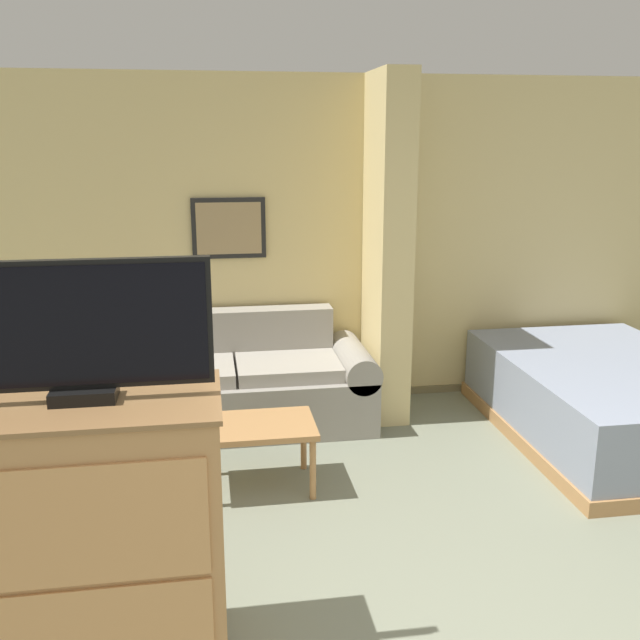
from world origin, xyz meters
TOP-DOWN VIEW (x-y plane):
  - wall_back at (-0.00, 3.57)m, footprint 7.59×0.16m
  - wall_partition_pillar at (0.33, 3.18)m, footprint 0.24×0.68m
  - couch at (-0.85, 3.09)m, footprint 2.07×0.84m
  - coffee_table at (-0.78, 2.05)m, footprint 0.75×0.49m
  - side_table at (-2.00, 3.03)m, footprint 0.37×0.37m
  - table_lamp at (-2.00, 3.03)m, footprint 0.32×0.32m
  - tv_dresser at (-1.50, 0.58)m, footprint 1.01×0.58m
  - tv at (-1.50, 0.59)m, footprint 0.97×0.16m
  - bed at (1.81, 2.42)m, footprint 1.45×2.10m

SIDE VIEW (x-z plane):
  - bed at x=1.81m, z-range 0.00..0.57m
  - couch at x=-0.85m, z-range -0.10..0.72m
  - coffee_table at x=-0.78m, z-range 0.16..0.59m
  - side_table at x=-2.00m, z-range 0.16..0.72m
  - tv_dresser at x=-1.50m, z-range 0.00..1.18m
  - table_lamp at x=-2.00m, z-range 0.62..1.08m
  - wall_back at x=0.00m, z-range -0.01..2.59m
  - wall_partition_pillar at x=0.33m, z-range 0.00..2.60m
  - tv at x=-1.50m, z-range 1.18..1.71m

